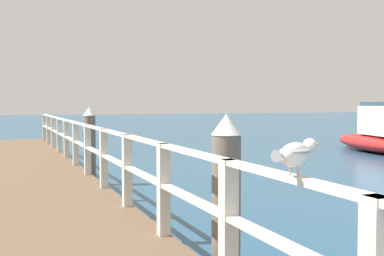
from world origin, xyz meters
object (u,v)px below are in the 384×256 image
object	(u,v)px
dock_piling_far	(90,146)
boat_0	(379,136)
dock_piling_near	(226,210)
seagull_foreground	(296,153)

from	to	relation	value
dock_piling_far	boat_0	distance (m)	12.37
dock_piling_near	seagull_foreground	world-z (taller)	dock_piling_near
boat_0	dock_piling_near	bearing A→B (deg)	54.77
seagull_foreground	boat_0	world-z (taller)	boat_0
seagull_foreground	boat_0	size ratio (longest dim) A/B	0.08
dock_piling_far	boat_0	bearing A→B (deg)	16.04
dock_piling_near	seagull_foreground	distance (m)	1.91
dock_piling_near	dock_piling_far	bearing A→B (deg)	90.00
dock_piling_near	boat_0	distance (m)	16.09
dock_piling_far	seagull_foreground	bearing A→B (deg)	-92.33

